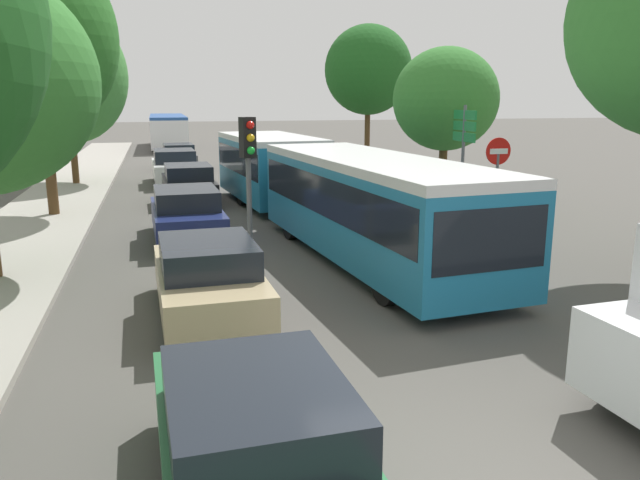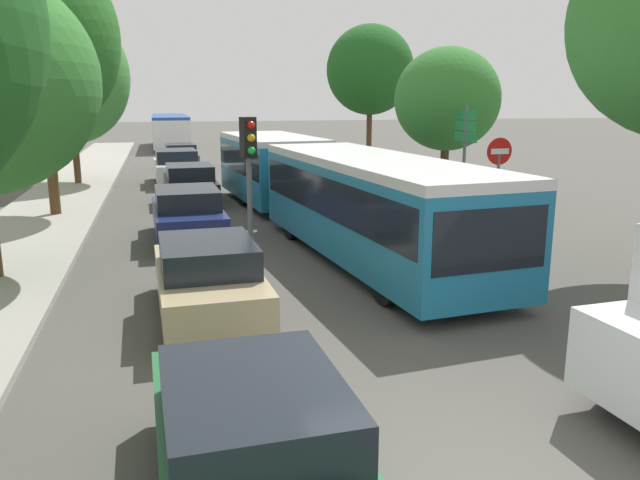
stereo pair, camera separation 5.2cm
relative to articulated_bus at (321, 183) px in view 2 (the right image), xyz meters
The scene contains 16 objects.
kerb_strip_left 13.20m from the articulated_bus, 128.23° to the left, with size 3.20×55.04×0.14m, color #9E998E.
articulated_bus is the anchor object (origin of this frame).
city_bus_rear 33.03m from the articulated_bus, 96.27° to the left, with size 2.60×11.58×2.49m.
queued_car_green 12.71m from the articulated_bus, 107.08° to the right, with size 1.82×4.06×1.39m.
queued_car_tan 7.55m from the articulated_bus, 119.64° to the right, with size 1.84×4.09×1.41m.
queued_car_navy 3.86m from the articulated_bus, behind, with size 1.89×4.22×1.45m.
queued_car_black 6.95m from the articulated_bus, 119.71° to the left, with size 1.88×4.18×1.43m.
queued_car_white 12.23m from the articulated_bus, 107.92° to the left, with size 2.02×4.51×1.55m.
queued_car_graphite 17.94m from the articulated_bus, 100.81° to the left, with size 1.80×4.01×1.38m.
traffic_light 4.20m from the articulated_bus, 127.67° to the right, with size 0.38×0.40×3.40m.
no_entry_sign 4.92m from the articulated_bus, 33.98° to the right, with size 0.70×0.08×2.82m.
direction_sign_post 5.00m from the articulated_bus, ahead, with size 0.10×1.40×3.60m.
tree_left_far 9.78m from the articulated_bus, 151.93° to the left, with size 4.79×4.79×8.46m.
tree_left_distant 14.77m from the articulated_bus, 123.82° to the left, with size 5.02×5.02×7.54m.
tree_right_mid 6.72m from the articulated_bus, 31.18° to the left, with size 3.68×3.68×5.56m.
tree_right_far 14.99m from the articulated_bus, 66.31° to the left, with size 4.34×4.34×7.36m.
Camera 2 is at (-2.62, -5.05, 3.82)m, focal length 35.00 mm.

